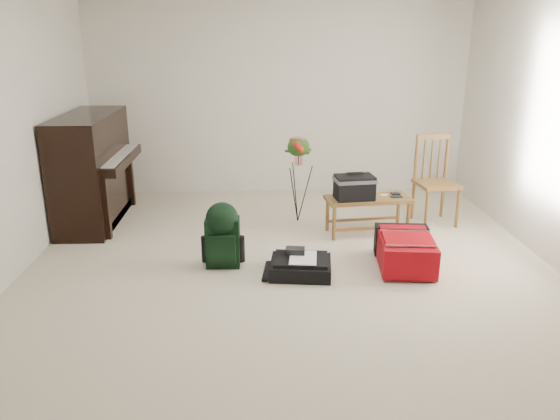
{
  "coord_description": "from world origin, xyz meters",
  "views": [
    {
      "loc": [
        -0.29,
        -4.58,
        2.16
      ],
      "look_at": [
        -0.08,
        0.35,
        0.52
      ],
      "focal_mm": 35.0,
      "sensor_mm": 36.0,
      "label": 1
    }
  ],
  "objects_px": {
    "red_suitcase": "(404,248)",
    "dining_chair": "(436,181)",
    "green_backpack": "(222,232)",
    "bench": "(358,190)",
    "flower_stand": "(298,180)",
    "piano": "(93,171)",
    "black_duffel": "(301,266)"
  },
  "relations": [
    {
      "from": "red_suitcase",
      "to": "black_duffel",
      "type": "height_order",
      "value": "red_suitcase"
    },
    {
      "from": "piano",
      "to": "bench",
      "type": "distance_m",
      "value": 3.03
    },
    {
      "from": "dining_chair",
      "to": "red_suitcase",
      "type": "height_order",
      "value": "dining_chair"
    },
    {
      "from": "piano",
      "to": "dining_chair",
      "type": "distance_m",
      "value": 3.95
    },
    {
      "from": "piano",
      "to": "green_backpack",
      "type": "xyz_separation_m",
      "value": [
        1.56,
        -1.37,
        -0.25
      ]
    },
    {
      "from": "dining_chair",
      "to": "flower_stand",
      "type": "distance_m",
      "value": 1.58
    },
    {
      "from": "flower_stand",
      "to": "dining_chair",
      "type": "bearing_deg",
      "value": 6.83
    },
    {
      "from": "piano",
      "to": "flower_stand",
      "type": "bearing_deg",
      "value": -2.83
    },
    {
      "from": "bench",
      "to": "flower_stand",
      "type": "distance_m",
      "value": 0.77
    },
    {
      "from": "bench",
      "to": "flower_stand",
      "type": "xyz_separation_m",
      "value": [
        -0.62,
        0.45,
        0.0
      ]
    },
    {
      "from": "bench",
      "to": "red_suitcase",
      "type": "distance_m",
      "value": 0.95
    },
    {
      "from": "dining_chair",
      "to": "green_backpack",
      "type": "xyz_separation_m",
      "value": [
        -2.38,
        -1.16,
        -0.15
      ]
    },
    {
      "from": "piano",
      "to": "flower_stand",
      "type": "distance_m",
      "value": 2.36
    },
    {
      "from": "piano",
      "to": "bench",
      "type": "relative_size",
      "value": 1.57
    },
    {
      "from": "bench",
      "to": "dining_chair",
      "type": "relative_size",
      "value": 0.94
    },
    {
      "from": "bench",
      "to": "flower_stand",
      "type": "bearing_deg",
      "value": 136.92
    },
    {
      "from": "bench",
      "to": "red_suitcase",
      "type": "height_order",
      "value": "bench"
    },
    {
      "from": "dining_chair",
      "to": "bench",
      "type": "bearing_deg",
      "value": -167.79
    },
    {
      "from": "piano",
      "to": "green_backpack",
      "type": "relative_size",
      "value": 2.38
    },
    {
      "from": "black_duffel",
      "to": "flower_stand",
      "type": "bearing_deg",
      "value": 93.42
    },
    {
      "from": "piano",
      "to": "flower_stand",
      "type": "xyz_separation_m",
      "value": [
        2.36,
        -0.12,
        -0.1
      ]
    },
    {
      "from": "piano",
      "to": "green_backpack",
      "type": "bearing_deg",
      "value": -41.35
    },
    {
      "from": "piano",
      "to": "dining_chair",
      "type": "bearing_deg",
      "value": -3.07
    },
    {
      "from": "piano",
      "to": "bench",
      "type": "bearing_deg",
      "value": -10.81
    },
    {
      "from": "red_suitcase",
      "to": "piano",
      "type": "bearing_deg",
      "value": 162.6
    },
    {
      "from": "green_backpack",
      "to": "black_duffel",
      "type": "bearing_deg",
      "value": -15.14
    },
    {
      "from": "bench",
      "to": "flower_stand",
      "type": "relative_size",
      "value": 0.93
    },
    {
      "from": "red_suitcase",
      "to": "black_duffel",
      "type": "bearing_deg",
      "value": -163.93
    },
    {
      "from": "piano",
      "to": "flower_stand",
      "type": "height_order",
      "value": "piano"
    },
    {
      "from": "bench",
      "to": "green_backpack",
      "type": "bearing_deg",
      "value": -157.57
    },
    {
      "from": "bench",
      "to": "green_backpack",
      "type": "relative_size",
      "value": 1.52
    },
    {
      "from": "red_suitcase",
      "to": "dining_chair",
      "type": "bearing_deg",
      "value": 67.02
    }
  ]
}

